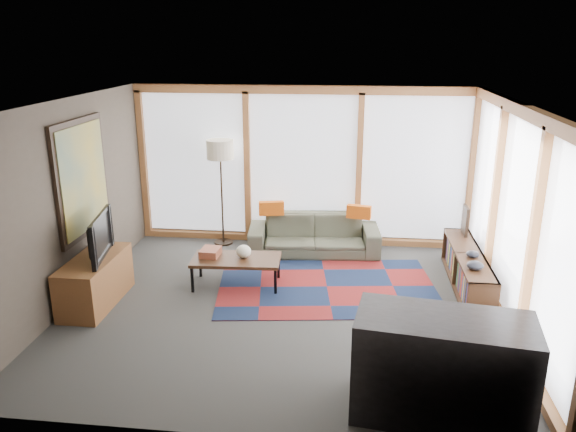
# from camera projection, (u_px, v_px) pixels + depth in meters

# --- Properties ---
(ground) EXTENTS (5.50, 5.50, 0.00)m
(ground) POSITION_uv_depth(u_px,v_px,m) (284.00, 306.00, 7.24)
(ground) COLOR #31312F
(ground) RESTS_ON ground
(room_envelope) EXTENTS (5.52, 5.02, 2.62)m
(room_envelope) POSITION_uv_depth(u_px,v_px,m) (327.00, 181.00, 7.24)
(room_envelope) COLOR #40372E
(room_envelope) RESTS_ON ground
(rug) EXTENTS (3.21, 2.29, 0.01)m
(rug) POSITION_uv_depth(u_px,v_px,m) (327.00, 287.00, 7.79)
(rug) COLOR maroon
(rug) RESTS_ON ground
(sofa) EXTENTS (2.12, 0.98, 0.60)m
(sofa) POSITION_uv_depth(u_px,v_px,m) (314.00, 235.00, 8.96)
(sofa) COLOR #3B4030
(sofa) RESTS_ON ground
(pillow_left) EXTENTS (0.42, 0.21, 0.22)m
(pillow_left) POSITION_uv_depth(u_px,v_px,m) (271.00, 208.00, 8.94)
(pillow_left) COLOR #C14F0F
(pillow_left) RESTS_ON sofa
(pillow_right) EXTENTS (0.40, 0.19, 0.21)m
(pillow_right) POSITION_uv_depth(u_px,v_px,m) (359.00, 212.00, 8.77)
(pillow_right) COLOR #C14F0F
(pillow_right) RESTS_ON sofa
(floor_lamp) EXTENTS (0.44, 0.44, 1.76)m
(floor_lamp) POSITION_uv_depth(u_px,v_px,m) (222.00, 193.00, 9.19)
(floor_lamp) COLOR #2E2319
(floor_lamp) RESTS_ON ground
(coffee_table) EXTENTS (1.24, 0.67, 0.40)m
(coffee_table) POSITION_uv_depth(u_px,v_px,m) (237.00, 272.00, 7.81)
(coffee_table) COLOR #2F2110
(coffee_table) RESTS_ON ground
(book_stack) EXTENTS (0.27, 0.32, 0.10)m
(book_stack) POSITION_uv_depth(u_px,v_px,m) (210.00, 252.00, 7.81)
(book_stack) COLOR brown
(book_stack) RESTS_ON coffee_table
(vase) EXTENTS (0.22, 0.22, 0.18)m
(vase) POSITION_uv_depth(u_px,v_px,m) (244.00, 251.00, 7.74)
(vase) COLOR beige
(vase) RESTS_ON coffee_table
(bookshelf) EXTENTS (0.37, 2.06, 0.51)m
(bookshelf) POSITION_uv_depth(u_px,v_px,m) (467.00, 270.00, 7.72)
(bookshelf) COLOR #2F2110
(bookshelf) RESTS_ON ground
(bowl_a) EXTENTS (0.24, 0.24, 0.11)m
(bowl_a) POSITION_uv_depth(u_px,v_px,m) (475.00, 265.00, 7.08)
(bowl_a) COLOR black
(bowl_a) RESTS_ON bookshelf
(bowl_b) EXTENTS (0.17, 0.17, 0.09)m
(bowl_b) POSITION_uv_depth(u_px,v_px,m) (473.00, 254.00, 7.47)
(bowl_b) COLOR black
(bowl_b) RESTS_ON bookshelf
(shelf_picture) EXTENTS (0.04, 0.33, 0.43)m
(shelf_picture) POSITION_uv_depth(u_px,v_px,m) (465.00, 220.00, 8.30)
(shelf_picture) COLOR black
(shelf_picture) RESTS_ON bookshelf
(tv_console) EXTENTS (0.52, 1.25, 0.63)m
(tv_console) POSITION_uv_depth(u_px,v_px,m) (95.00, 281.00, 7.24)
(tv_console) COLOR brown
(tv_console) RESTS_ON ground
(television) EXTENTS (0.31, 0.99, 0.57)m
(television) POSITION_uv_depth(u_px,v_px,m) (94.00, 236.00, 7.10)
(television) COLOR black
(television) RESTS_ON tv_console
(bar_counter) EXTENTS (1.63, 0.92, 0.98)m
(bar_counter) POSITION_uv_depth(u_px,v_px,m) (442.00, 368.00, 5.02)
(bar_counter) COLOR black
(bar_counter) RESTS_ON ground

